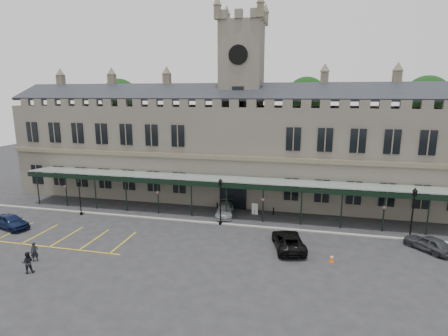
% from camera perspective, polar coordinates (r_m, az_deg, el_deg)
% --- Properties ---
extents(ground, '(140.00, 140.00, 0.00)m').
position_cam_1_polar(ground, '(32.45, -2.42, -12.60)').
color(ground, '#242426').
extents(station_building, '(60.00, 10.36, 17.30)m').
position_cam_1_polar(station_building, '(45.60, 2.78, 3.09)').
color(station_building, '#5B554C').
rests_on(station_building, ground).
extents(clock_tower, '(5.60, 5.60, 24.80)m').
position_cam_1_polar(clock_tower, '(45.14, 2.88, 11.47)').
color(clock_tower, '#5B554C').
rests_on(clock_tower, ground).
extents(canopy, '(50.00, 4.10, 4.30)m').
position_cam_1_polar(canopy, '(38.40, 0.49, -4.81)').
color(canopy, '#8C9E93').
rests_on(canopy, ground).
extents(kerb, '(60.00, 0.40, 0.12)m').
position_cam_1_polar(kerb, '(37.35, -0.17, -9.11)').
color(kerb, gray).
rests_on(kerb, ground).
extents(parking_markings, '(16.00, 6.00, 0.01)m').
position_cam_1_polar(parking_markings, '(37.23, -24.73, -10.43)').
color(parking_markings, gold).
rests_on(parking_markings, ground).
extents(tree_behind_left, '(6.00, 6.00, 16.00)m').
position_cam_1_polar(tree_behind_left, '(61.23, -16.64, 10.84)').
color(tree_behind_left, '#332314').
rests_on(tree_behind_left, ground).
extents(tree_behind_mid, '(6.00, 6.00, 16.00)m').
position_cam_1_polar(tree_behind_mid, '(53.46, 13.25, 10.93)').
color(tree_behind_mid, '#332314').
rests_on(tree_behind_mid, ground).
extents(tree_behind_right, '(6.00, 6.00, 16.00)m').
position_cam_1_polar(tree_behind_right, '(55.84, 30.13, 9.69)').
color(tree_behind_right, '#332314').
rests_on(tree_behind_right, ground).
extents(lamp_post_left, '(0.39, 0.39, 4.15)m').
position_cam_1_polar(lamp_post_left, '(42.73, -22.51, -3.93)').
color(lamp_post_left, black).
rests_on(lamp_post_left, ground).
extents(lamp_post_mid, '(0.47, 0.47, 5.02)m').
position_cam_1_polar(lamp_post_mid, '(36.41, -0.60, -4.82)').
color(lamp_post_mid, black).
rests_on(lamp_post_mid, ground).
extents(lamp_post_right, '(0.49, 0.49, 5.19)m').
position_cam_1_polar(lamp_post_right, '(36.66, 28.46, -6.03)').
color(lamp_post_right, black).
rests_on(lamp_post_right, ground).
extents(traffic_cone, '(0.40, 0.40, 0.63)m').
position_cam_1_polar(traffic_cone, '(30.84, 17.18, -13.90)').
color(traffic_cone, '#FF5608').
rests_on(traffic_cone, ground).
extents(sign_board, '(0.74, 0.24, 1.29)m').
position_cam_1_polar(sign_board, '(40.29, 5.05, -6.70)').
color(sign_board, black).
rests_on(sign_board, ground).
extents(bollard_left, '(0.15, 0.15, 0.87)m').
position_cam_1_polar(bollard_left, '(41.72, -1.11, -6.27)').
color(bollard_left, black).
rests_on(bollard_left, ground).
extents(bollard_right, '(0.15, 0.15, 0.84)m').
position_cam_1_polar(bollard_right, '(40.49, 8.09, -6.99)').
color(bollard_right, black).
rests_on(bollard_right, ground).
extents(car_left_a, '(4.75, 2.97, 1.51)m').
position_cam_1_polar(car_left_a, '(42.15, -31.47, -7.45)').
color(car_left_a, '#0C1635').
rests_on(car_left_a, ground).
extents(car_taxi, '(2.44, 4.73, 1.31)m').
position_cam_1_polar(car_taxi, '(39.88, 0.14, -6.81)').
color(car_taxi, '#9A9DA2').
rests_on(car_taxi, ground).
extents(car_van, '(3.57, 5.65, 1.45)m').
position_cam_1_polar(car_van, '(32.19, 10.47, -11.60)').
color(car_van, black).
rests_on(car_van, ground).
extents(car_right_a, '(3.92, 4.13, 1.39)m').
position_cam_1_polar(car_right_a, '(36.08, 30.39, -10.53)').
color(car_right_a, '#34363B').
rests_on(car_right_a, ground).
extents(person_a, '(0.71, 0.63, 1.63)m').
position_cam_1_polar(person_a, '(33.27, -28.53, -11.96)').
color(person_a, black).
rests_on(person_a, ground).
extents(person_b, '(1.06, 0.99, 1.73)m').
position_cam_1_polar(person_b, '(31.52, -29.39, -13.28)').
color(person_b, black).
rests_on(person_b, ground).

